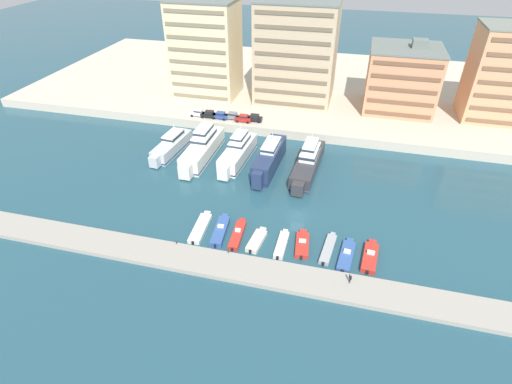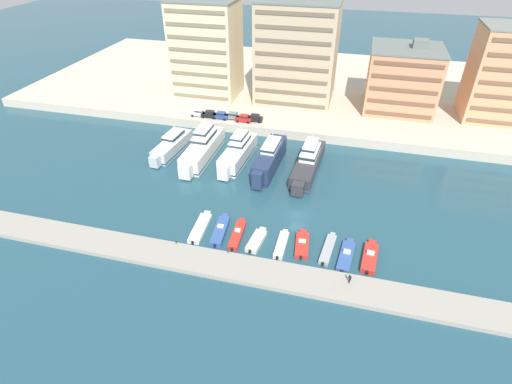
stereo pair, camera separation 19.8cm
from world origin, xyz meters
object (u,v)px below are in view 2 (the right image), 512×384
object	(u,v)px
yacht_white_mid_left	(238,152)
car_white_far_left	(198,113)
motorboat_blue_left	(220,230)
car_red_center	(244,118)
car_black_left	(209,114)
car_grey_center_left	(233,116)
motorboat_red_center_right	(302,244)
car_black_center_right	(255,118)
pedestrian_near_edge	(350,278)
motorboat_cream_center_left	(257,240)
motorboat_grey_mid_right	(328,249)
motorboat_red_mid_left	(237,234)
yacht_silver_far_left	(172,145)
motorboat_white_far_left	(200,227)
motorboat_red_far_right	(370,257)
motorboat_white_center	(281,244)
yacht_ivory_left	(203,147)
yacht_navy_center_left	(269,159)
yacht_charcoal_center	(308,162)
car_blue_mid_left	(221,115)
motorboat_blue_right	(346,256)

from	to	relation	value
yacht_white_mid_left	car_white_far_left	world-z (taller)	yacht_white_mid_left
motorboat_blue_left	car_red_center	size ratio (longest dim) A/B	2.07
car_black_left	car_grey_center_left	world-z (taller)	same
motorboat_red_center_right	car_black_center_right	size ratio (longest dim) A/B	1.70
pedestrian_near_edge	motorboat_cream_center_left	bearing A→B (deg)	158.79
pedestrian_near_edge	motorboat_grey_mid_right	bearing A→B (deg)	118.04
motorboat_blue_left	car_black_left	xyz separation A→B (m)	(-16.24, 39.94, 2.72)
motorboat_red_mid_left	car_white_far_left	world-z (taller)	car_white_far_left
yacht_silver_far_left	motorboat_white_far_left	xyz separation A→B (m)	(16.18, -24.40, -1.35)
motorboat_red_center_right	car_black_left	size ratio (longest dim) A/B	1.69
motorboat_grey_mid_right	motorboat_red_far_right	size ratio (longest dim) A/B	1.03
yacht_silver_far_left	motorboat_white_center	xyz separation A→B (m)	(30.70, -25.24, -1.29)
yacht_ivory_left	motorboat_red_mid_left	world-z (taller)	yacht_ivory_left
motorboat_white_center	car_grey_center_left	size ratio (longest dim) A/B	1.72
car_red_center	yacht_navy_center_left	bearing A→B (deg)	-58.23
yacht_charcoal_center	car_red_center	distance (m)	24.28
yacht_navy_center_left	motorboat_white_center	size ratio (longest dim) A/B	2.59
car_grey_center_left	motorboat_grey_mid_right	bearing A→B (deg)	-54.67
motorboat_white_far_left	motorboat_white_center	world-z (taller)	motorboat_white_center
pedestrian_near_edge	car_grey_center_left	bearing A→B (deg)	124.33
car_black_left	motorboat_red_mid_left	bearing A→B (deg)	-64.26
motorboat_blue_left	car_red_center	bearing A→B (deg)	100.04
yacht_charcoal_center	yacht_ivory_left	bearing A→B (deg)	179.98
yacht_navy_center_left	motorboat_red_center_right	distance (m)	25.33
yacht_white_mid_left	car_white_far_left	xyz separation A→B (m)	(-15.22, 15.70, 1.00)
motorboat_cream_center_left	car_blue_mid_left	size ratio (longest dim) A/B	1.55
car_black_left	car_grey_center_left	distance (m)	6.07
yacht_ivory_left	motorboat_red_mid_left	bearing A→B (deg)	-57.83
motorboat_white_center	motorboat_blue_right	xyz separation A→B (m)	(10.51, 0.04, -0.05)
motorboat_white_center	motorboat_grey_mid_right	bearing A→B (deg)	6.96
yacht_navy_center_left	pedestrian_near_edge	distance (m)	35.19
car_white_far_left	yacht_ivory_left	bearing A→B (deg)	-66.00
yacht_navy_center_left	motorboat_blue_right	world-z (taller)	yacht_navy_center_left
car_white_far_left	car_black_center_right	xyz separation A→B (m)	(14.84, 0.52, 0.00)
yacht_navy_center_left	motorboat_cream_center_left	distance (m)	24.08
motorboat_red_mid_left	motorboat_red_center_right	size ratio (longest dim) A/B	1.17
yacht_silver_far_left	motorboat_cream_center_left	bearing A→B (deg)	-43.68
yacht_silver_far_left	motorboat_red_mid_left	world-z (taller)	yacht_silver_far_left
motorboat_red_center_right	car_blue_mid_left	distance (m)	48.41
yacht_ivory_left	motorboat_blue_right	size ratio (longest dim) A/B	2.51
car_white_far_left	yacht_navy_center_left	bearing A→B (deg)	-37.17
car_blue_mid_left	car_grey_center_left	bearing A→B (deg)	9.39
car_red_center	motorboat_red_center_right	bearing A→B (deg)	-61.89
yacht_ivory_left	pedestrian_near_edge	xyz separation A→B (m)	(34.26, -30.94, -0.64)
motorboat_cream_center_left	motorboat_white_center	distance (m)	4.20
motorboat_red_far_right	car_red_center	distance (m)	51.24
motorboat_red_mid_left	car_black_center_right	world-z (taller)	car_black_center_right
yacht_navy_center_left	car_black_left	distance (m)	25.97
yacht_ivory_left	car_black_center_right	size ratio (longest dim) A/B	4.91
yacht_navy_center_left	pedestrian_near_edge	world-z (taller)	yacht_navy_center_left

